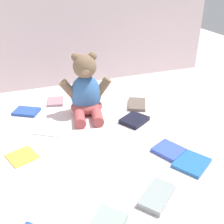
# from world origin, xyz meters

# --- Properties ---
(ground_plane) EXTENTS (3.20, 3.20, 0.00)m
(ground_plane) POSITION_xyz_m (0.00, 0.00, 0.00)
(ground_plane) COLOR silver
(backdrop_drape) EXTENTS (1.56, 0.03, 0.59)m
(backdrop_drape) POSITION_xyz_m (0.00, 0.49, 0.29)
(backdrop_drape) COLOR silver
(backdrop_drape) RESTS_ON ground_plane
(teddy_bear) EXTENTS (0.24, 0.22, 0.28)m
(teddy_bear) POSITION_xyz_m (-0.07, 0.11, 0.10)
(teddy_bear) COLOR #3F72B2
(teddy_bear) RESTS_ON ground_plane
(book_case_0) EXTENTS (0.14, 0.13, 0.02)m
(book_case_0) POSITION_xyz_m (-0.02, -0.48, 0.01)
(book_case_0) COLOR #909C99
(book_case_0) RESTS_ON ground_plane
(book_case_1) EXTENTS (0.14, 0.12, 0.01)m
(book_case_1) POSITION_xyz_m (-0.33, 0.20, 0.01)
(book_case_1) COLOR #284DA7
(book_case_1) RESTS_ON ground_plane
(book_case_2) EXTENTS (0.15, 0.15, 0.01)m
(book_case_2) POSITION_xyz_m (0.17, -0.38, 0.01)
(book_case_2) COLOR #2565A8
(book_case_2) RESTS_ON ground_plane
(book_case_3) EXTENTS (0.13, 0.15, 0.01)m
(book_case_3) POSITION_xyz_m (0.18, 0.10, 0.01)
(book_case_3) COLOR #64564B
(book_case_3) RESTS_ON ground_plane
(book_case_5) EXTENTS (0.09, 0.11, 0.01)m
(book_case_5) POSITION_xyz_m (-0.19, 0.26, 0.01)
(book_case_5) COLOR #A57A83
(book_case_5) RESTS_ON ground_plane
(book_case_6) EXTENTS (0.14, 0.14, 0.02)m
(book_case_6) POSITION_xyz_m (0.10, -0.04, 0.01)
(book_case_6) COLOR black
(book_case_6) RESTS_ON ground_plane
(book_case_7) EXTENTS (0.12, 0.12, 0.01)m
(book_case_7) POSITION_xyz_m (-0.38, -0.13, 0.00)
(book_case_7) COLOR yellow
(book_case_7) RESTS_ON ground_plane
(book_case_9) EXTENTS (0.14, 0.13, 0.01)m
(book_case_9) POSITION_xyz_m (-0.26, 0.01, 0.00)
(book_case_9) COLOR silver
(book_case_9) RESTS_ON ground_plane
(book_case_10) EXTENTS (0.13, 0.13, 0.01)m
(book_case_10) POSITION_xyz_m (0.13, -0.29, 0.01)
(book_case_10) COLOR #3854BB
(book_case_10) RESTS_ON ground_plane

